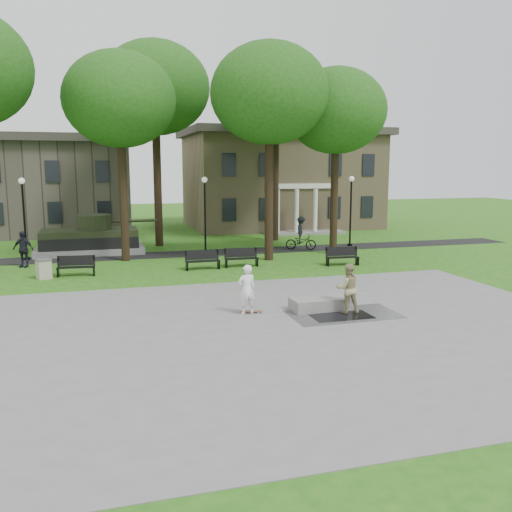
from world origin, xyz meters
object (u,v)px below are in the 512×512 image
(concrete_block, at_px, (320,304))
(friend_watching, at_px, (348,288))
(trash_bin, at_px, (44,269))
(park_bench_0, at_px, (76,265))
(skateboarder, at_px, (247,289))
(cyclist, at_px, (301,236))

(concrete_block, xyz_separation_m, friend_watching, (0.79, -0.69, 0.70))
(trash_bin, bearing_deg, park_bench_0, 11.21)
(concrete_block, relative_size, skateboarder, 1.20)
(park_bench_0, relative_size, trash_bin, 1.91)
(concrete_block, relative_size, cyclist, 1.01)
(friend_watching, distance_m, trash_bin, 14.98)
(friend_watching, height_order, trash_bin, friend_watching)
(skateboarder, height_order, cyclist, cyclist)
(park_bench_0, xyz_separation_m, trash_bin, (-1.47, -0.29, -0.04))
(cyclist, height_order, trash_bin, cyclist)
(skateboarder, distance_m, park_bench_0, 11.14)
(cyclist, bearing_deg, park_bench_0, 134.00)
(concrete_block, relative_size, trash_bin, 2.29)
(skateboarder, bearing_deg, park_bench_0, -60.46)
(park_bench_0, bearing_deg, cyclist, 25.38)
(friend_watching, bearing_deg, park_bench_0, -36.22)
(concrete_block, distance_m, skateboarder, 2.89)
(cyclist, distance_m, park_bench_0, 14.64)
(friend_watching, relative_size, park_bench_0, 1.01)
(cyclist, relative_size, park_bench_0, 1.18)
(friend_watching, bearing_deg, cyclist, -95.06)
(concrete_block, xyz_separation_m, park_bench_0, (-9.06, 9.40, 0.28))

